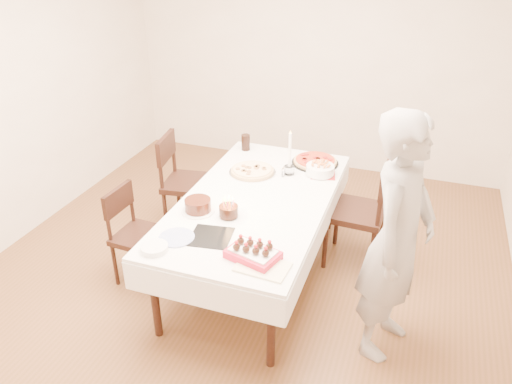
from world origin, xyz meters
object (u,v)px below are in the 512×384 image
(pasta_bowl, at_px, (320,170))
(strawberry_box, at_px, (253,253))
(person, at_px, (398,240))
(pizza_white, at_px, (252,171))
(chair_right_savory, at_px, (356,212))
(taper_candle, at_px, (290,153))
(pizza_pepperoni, at_px, (315,161))
(dining_table, at_px, (256,237))
(layer_cake, at_px, (198,206))
(cola_glass, at_px, (246,142))
(chair_left_savory, at_px, (189,183))
(chair_left_dessert, at_px, (141,236))
(birthday_cake, at_px, (228,207))

(pasta_bowl, distance_m, strawberry_box, 1.39)
(person, height_order, pizza_white, person)
(pizza_white, height_order, strawberry_box, strawberry_box)
(chair_right_savory, relative_size, taper_candle, 2.45)
(pizza_pepperoni, bearing_deg, chair_right_savory, -36.46)
(chair_right_savory, relative_size, person, 0.57)
(chair_right_savory, bearing_deg, dining_table, -144.93)
(taper_candle, bearing_deg, pizza_white, -164.82)
(strawberry_box, bearing_deg, layer_cake, 144.35)
(cola_glass, xyz_separation_m, layer_cake, (0.07, -1.24, -0.03))
(chair_right_savory, height_order, pasta_bowl, chair_right_savory)
(pasta_bowl, bearing_deg, dining_table, -122.69)
(chair_left_savory, relative_size, pizza_white, 2.33)
(strawberry_box, bearing_deg, dining_table, 108.05)
(dining_table, bearing_deg, cola_glass, 115.32)
(pizza_pepperoni, height_order, layer_cake, layer_cake)
(pizza_white, height_order, cola_glass, cola_glass)
(pizza_pepperoni, distance_m, taper_candle, 0.39)
(chair_left_dessert, bearing_deg, taper_candle, -135.23)
(birthday_cake, bearing_deg, pasta_bowl, 62.47)
(cola_glass, distance_m, layer_cake, 1.24)
(dining_table, bearing_deg, chair_left_savory, 149.39)
(chair_left_savory, bearing_deg, dining_table, 140.63)
(taper_candle, bearing_deg, cola_glass, 145.72)
(layer_cake, distance_m, strawberry_box, 0.75)
(pizza_white, bearing_deg, pizza_pepperoni, 38.50)
(chair_left_dessert, distance_m, pasta_bowl, 1.65)
(pizza_pepperoni, height_order, pasta_bowl, pasta_bowl)
(chair_left_dessert, height_order, pasta_bowl, chair_left_dessert)
(chair_left_dessert, xyz_separation_m, strawberry_box, (1.14, -0.40, 0.37))
(pasta_bowl, relative_size, birthday_cake, 1.69)
(pasta_bowl, distance_m, birthday_cake, 1.06)
(dining_table, height_order, pasta_bowl, pasta_bowl)
(chair_left_dessert, xyz_separation_m, taper_candle, (1.01, 0.90, 0.53))
(dining_table, distance_m, pasta_bowl, 0.83)
(person, bearing_deg, pizza_white, 72.07)
(chair_left_dessert, bearing_deg, chair_left_savory, -87.49)
(pizza_white, xyz_separation_m, birthday_cake, (0.09, -0.77, 0.06))
(chair_left_savory, distance_m, birthday_cake, 1.20)
(chair_right_savory, xyz_separation_m, chair_left_dessert, (-1.64, -0.85, -0.08))
(pizza_pepperoni, bearing_deg, layer_cake, -119.22)
(chair_left_savory, bearing_deg, chair_right_savory, 169.85)
(dining_table, distance_m, pizza_pepperoni, 0.95)
(chair_left_savory, xyz_separation_m, taper_candle, (1.00, 0.00, 0.47))
(chair_right_savory, bearing_deg, birthday_cake, -133.76)
(dining_table, height_order, chair_left_savory, chair_left_savory)
(pizza_white, distance_m, pasta_bowl, 0.60)
(chair_right_savory, distance_m, chair_left_dessert, 1.85)
(person, height_order, pizza_pepperoni, person)
(chair_left_dessert, relative_size, pasta_bowl, 3.40)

